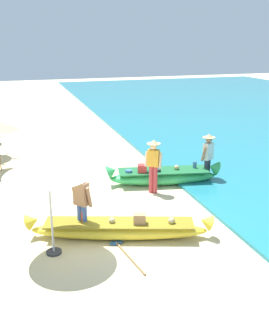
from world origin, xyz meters
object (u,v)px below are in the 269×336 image
object	(u,v)px
person_vendor_hatted	(153,162)
patio_umbrella_large	(48,167)
boat_green_midground	(163,176)
paddle	(125,252)
boat_yellow_foreground	(119,229)
person_tourist_customer	(82,201)
person_vendor_assistant	(208,154)

from	to	relation	value
person_vendor_hatted	patio_umbrella_large	size ratio (longest dim) A/B	0.76
boat_green_midground	person_vendor_hatted	world-z (taller)	person_vendor_hatted
boat_green_midground	paddle	size ratio (longest dim) A/B	2.44
boat_yellow_foreground	person_vendor_hatted	xyz separation A→B (m)	(1.84, 2.58, 0.79)
boat_green_midground	patio_umbrella_large	world-z (taller)	patio_umbrella_large
boat_yellow_foreground	patio_umbrella_large	size ratio (longest dim) A/B	1.97
patio_umbrella_large	person_tourist_customer	bearing A→B (deg)	38.21
person_vendor_assistant	patio_umbrella_large	world-z (taller)	patio_umbrella_large
boat_yellow_foreground	boat_green_midground	bearing A→B (deg)	52.95
person_vendor_assistant	paddle	distance (m)	5.69
person_vendor_assistant	paddle	bearing A→B (deg)	-137.19
boat_yellow_foreground	person_vendor_hatted	bearing A→B (deg)	54.45
boat_yellow_foreground	person_tourist_customer	world-z (taller)	person_tourist_customer
boat_green_midground	person_vendor_hatted	distance (m)	1.16
patio_umbrella_large	paddle	size ratio (longest dim) A/B	1.43
boat_yellow_foreground	person_vendor_assistant	bearing A→B (deg)	37.24
person_vendor_assistant	paddle	xyz separation A→B (m)	(-4.11, -3.81, -0.95)
boat_green_midground	paddle	xyz separation A→B (m)	(-2.52, -3.98, -0.26)
person_vendor_hatted	paddle	distance (m)	3.97
boat_green_midground	person_vendor_assistant	xyz separation A→B (m)	(1.59, -0.17, 0.69)
person_tourist_customer	paddle	bearing A→B (deg)	-55.32
person_vendor_hatted	paddle	xyz separation A→B (m)	(-1.92, -3.33, -1.01)
person_tourist_customer	person_vendor_assistant	bearing A→B (deg)	28.72
patio_umbrella_large	person_vendor_hatted	bearing A→B (deg)	38.88
boat_yellow_foreground	patio_umbrella_large	bearing A→B (deg)	-171.43
person_vendor_assistant	patio_umbrella_large	size ratio (longest dim) A/B	0.73
boat_yellow_foreground	person_vendor_assistant	world-z (taller)	person_vendor_assistant
boat_green_midground	paddle	distance (m)	4.72
boat_green_midground	patio_umbrella_large	xyz separation A→B (m)	(-4.11, -3.48, 1.85)
boat_yellow_foreground	person_tourist_customer	bearing A→B (deg)	156.04
person_vendor_hatted	person_vendor_assistant	bearing A→B (deg)	12.49
person_vendor_hatted	person_vendor_assistant	size ratio (longest dim) A/B	1.05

